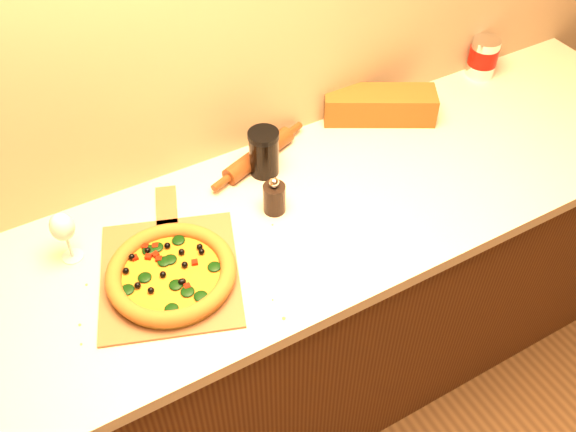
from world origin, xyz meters
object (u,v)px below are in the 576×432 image
(pizza, at_px, (172,273))
(wine_glass, at_px, (63,228))
(pizza_peel, at_px, (170,269))
(dark_jar, at_px, (264,153))
(rolling_pin, at_px, (259,155))
(pepper_grinder, at_px, (274,197))
(coffee_canister, at_px, (483,57))

(pizza, bearing_deg, wine_glass, 134.24)
(pizza_peel, relative_size, wine_glass, 3.61)
(pizza, relative_size, wine_glass, 2.11)
(wine_glass, distance_m, dark_jar, 0.59)
(pizza, distance_m, dark_jar, 0.47)
(pizza_peel, bearing_deg, dark_jar, 48.96)
(dark_jar, bearing_deg, pizza, -147.58)
(rolling_pin, height_order, wine_glass, wine_glass)
(rolling_pin, height_order, dark_jar, dark_jar)
(wine_glass, bearing_deg, dark_jar, 4.71)
(dark_jar, bearing_deg, pepper_grinder, -108.16)
(rolling_pin, distance_m, coffee_canister, 0.89)
(pizza_peel, relative_size, coffee_canister, 4.09)
(pepper_grinder, xyz_separation_m, rolling_pin, (0.06, 0.20, -0.02))
(dark_jar, bearing_deg, coffee_canister, 5.29)
(wine_glass, bearing_deg, pizza_peel, -39.61)
(rolling_pin, bearing_deg, pizza, -143.43)
(pizza, distance_m, wine_glass, 0.29)
(coffee_canister, bearing_deg, pizza, -165.55)
(rolling_pin, bearing_deg, pizza_peel, -146.42)
(coffee_canister, distance_m, dark_jar, 0.90)
(pepper_grinder, bearing_deg, rolling_pin, 74.07)
(wine_glass, height_order, dark_jar, wine_glass)
(wine_glass, bearing_deg, rolling_pin, 9.11)
(rolling_pin, height_order, coffee_canister, coffee_canister)
(pizza_peel, xyz_separation_m, dark_jar, (0.39, 0.21, 0.07))
(pizza, bearing_deg, pizza_peel, 81.38)
(pepper_grinder, distance_m, wine_glass, 0.55)
(pizza_peel, height_order, wine_glass, wine_glass)
(rolling_pin, bearing_deg, dark_jar, -98.28)
(pizza_peel, xyz_separation_m, pizza, (-0.01, -0.03, 0.02))
(pizza_peel, height_order, pepper_grinder, pepper_grinder)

